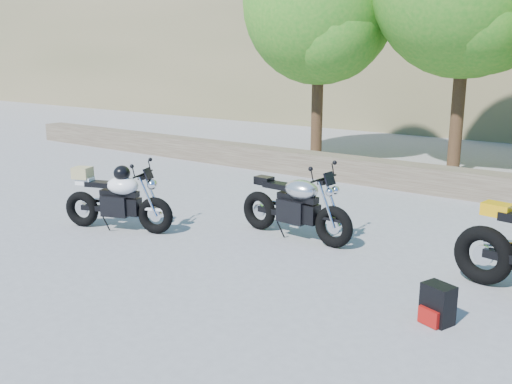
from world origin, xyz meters
TOP-DOWN VIEW (x-y plane):
  - ground at (0.00, 0.00)m, footprint 90.00×90.00m
  - stone_wall at (0.00, 5.50)m, footprint 22.00×0.55m
  - tree_decid_left at (-2.39, 7.14)m, footprint 3.67×3.67m
  - silver_bike at (0.48, 1.57)m, footprint 1.90×0.60m
  - white_bike at (-1.88, 0.32)m, footprint 1.73×0.78m
  - backpack at (3.04, 0.13)m, footprint 0.35×0.33m

SIDE VIEW (x-z plane):
  - ground at x=0.00m, z-range 0.00..0.00m
  - backpack at x=3.04m, z-range -0.01..0.39m
  - stone_wall at x=0.00m, z-range 0.00..0.50m
  - silver_bike at x=0.48m, z-range -0.01..0.94m
  - white_bike at x=-1.88m, z-range -0.01..0.98m
  - tree_decid_left at x=-2.39m, z-range 0.83..6.44m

